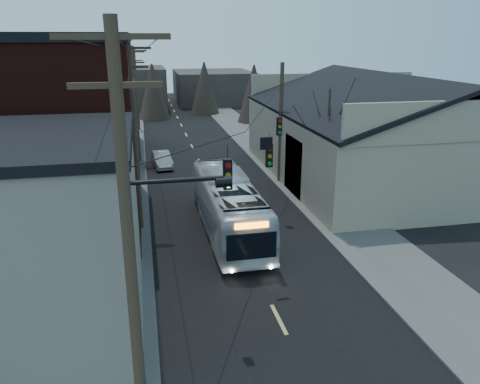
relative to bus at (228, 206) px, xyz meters
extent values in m
cube|color=black|center=(0.32, 13.36, -1.51)|extent=(9.00, 110.00, 0.02)
cube|color=#474744|center=(-6.18, 13.36, -1.46)|extent=(4.00, 110.00, 0.12)
cube|color=#474744|center=(6.82, 13.36, -1.46)|extent=(4.00, 110.00, 0.12)
cube|color=gray|center=(-8.68, -7.64, 1.98)|extent=(8.00, 8.00, 7.00)
cube|color=black|center=(-9.68, 3.36, 3.48)|extent=(10.00, 12.00, 10.00)
cube|color=#2E2925|center=(-9.18, 19.36, 1.98)|extent=(9.00, 14.00, 7.00)
cube|color=gray|center=(13.32, 8.36, 0.98)|extent=(16.00, 20.00, 5.00)
cube|color=black|center=(9.32, 8.36, 4.78)|extent=(8.16, 20.60, 2.86)
cube|color=black|center=(17.32, 8.36, 4.78)|extent=(8.16, 20.60, 2.86)
cube|color=#2E2925|center=(-5.68, 48.36, 1.48)|extent=(10.00, 12.00, 6.00)
cube|color=#2E2925|center=(7.32, 53.36, 0.98)|extent=(12.00, 14.00, 5.00)
cone|color=black|center=(6.82, 3.36, 2.08)|extent=(0.40, 0.40, 7.20)
cylinder|color=#382B1E|center=(-4.68, -13.64, 3.73)|extent=(0.28, 0.28, 10.50)
cube|color=#382B1E|center=(-4.68, -13.64, 8.58)|extent=(2.20, 0.12, 0.12)
cylinder|color=#382B1E|center=(-4.68, 1.36, 3.48)|extent=(0.28, 0.28, 10.00)
cube|color=#382B1E|center=(-4.68, 1.36, 8.08)|extent=(2.20, 0.12, 0.12)
cylinder|color=#382B1E|center=(-4.68, 16.36, 3.23)|extent=(0.28, 0.28, 9.50)
cube|color=#382B1E|center=(-4.68, 16.36, 7.58)|extent=(2.20, 0.12, 0.12)
cylinder|color=#382B1E|center=(-4.68, 31.36, 2.98)|extent=(0.28, 0.28, 9.00)
cube|color=#382B1E|center=(-4.68, 31.36, 7.08)|extent=(2.20, 0.12, 0.12)
cylinder|color=#382B1E|center=(5.32, 8.36, 2.73)|extent=(0.28, 0.28, 8.50)
cube|color=black|center=(-1.68, -9.14, 4.43)|extent=(0.28, 0.20, 1.00)
cube|color=black|center=(0.92, -4.64, 3.83)|extent=(0.28, 0.20, 1.00)
cube|color=black|center=(3.12, 1.36, 3.93)|extent=(0.28, 0.20, 1.00)
imported|color=silver|center=(0.00, 0.00, 0.00)|extent=(2.59, 10.92, 3.04)
imported|color=#929599|center=(-2.90, 14.37, -0.89)|extent=(1.76, 3.97, 1.27)
camera|label=1|loc=(-4.21, -23.20, 8.56)|focal=35.00mm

